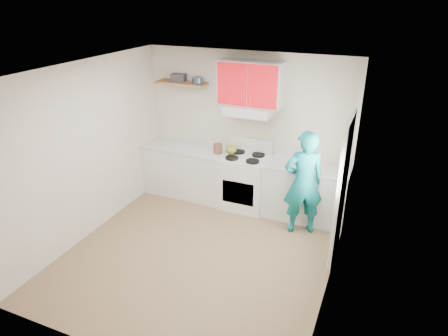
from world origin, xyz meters
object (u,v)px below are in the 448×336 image
at_px(stove, 245,182).
at_px(tin, 197,81).
at_px(crock, 218,149).
at_px(person, 303,183).
at_px(kettle, 231,149).

xyz_separation_m(stove, tin, (-0.93, 0.15, 1.63)).
height_order(tin, crock, tin).
distance_m(tin, person, 2.43).
bearing_deg(kettle, person, -21.27).
bearing_deg(crock, tin, 159.04).
xyz_separation_m(stove, person, (1.08, -0.40, 0.37)).
bearing_deg(stove, crock, -178.03).
height_order(stove, person, person).
bearing_deg(tin, person, -15.34).
relative_size(tin, crock, 0.95).
xyz_separation_m(kettle, person, (1.35, -0.45, -0.17)).
distance_m(kettle, person, 1.44).
xyz_separation_m(tin, crock, (0.44, -0.17, -1.10)).
height_order(tin, kettle, tin).
bearing_deg(person, kettle, -42.67).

